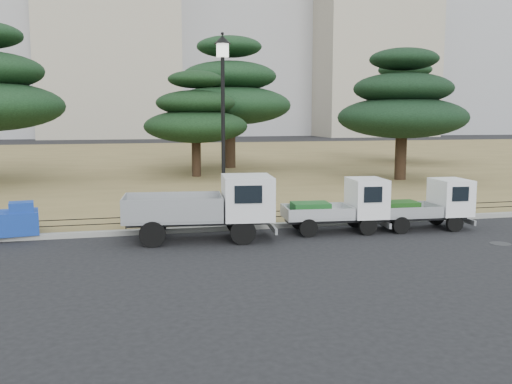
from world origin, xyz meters
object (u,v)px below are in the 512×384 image
object	(u,v)px
truck_kei_front	(343,206)
street_lamp	(223,98)
truck_kei_rear	(429,204)
truck_large	(208,205)
tarp_pile	(13,221)

from	to	relation	value
truck_kei_front	street_lamp	xyz separation A→B (m)	(-3.57, 1.42, 3.38)
truck_kei_rear	street_lamp	xyz separation A→B (m)	(-6.48, 1.62, 3.41)
truck_kei_rear	street_lamp	world-z (taller)	street_lamp
truck_kei_front	truck_kei_rear	bearing A→B (deg)	0.90
truck_large	tarp_pile	xyz separation A→B (m)	(-5.67, 1.50, -0.51)
truck_kei_front	truck_kei_rear	size ratio (longest dim) A/B	1.05
street_lamp	truck_kei_front	bearing A→B (deg)	-21.67
truck_kei_rear	tarp_pile	size ratio (longest dim) A/B	1.97
truck_large	street_lamp	distance (m)	3.60
truck_kei_front	truck_kei_rear	xyz separation A→B (m)	(2.91, -0.20, -0.04)
truck_large	street_lamp	xyz separation A→B (m)	(0.75, 1.55, 3.17)
truck_kei_front	truck_kei_rear	world-z (taller)	truck_kei_front
truck_kei_front	tarp_pile	distance (m)	10.08
truck_kei_front	tarp_pile	xyz separation A→B (m)	(-9.98, 1.36, -0.30)
truck_large	truck_kei_front	bearing A→B (deg)	7.99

